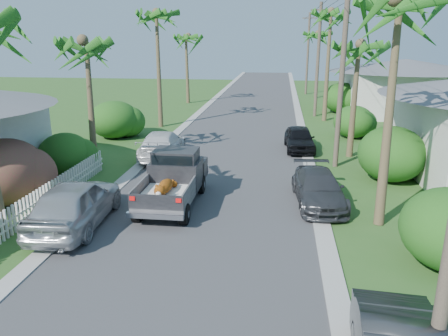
# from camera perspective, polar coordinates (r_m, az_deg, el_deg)

# --- Properties ---
(ground) EXTENTS (120.00, 120.00, 0.00)m
(ground) POSITION_cam_1_polar(r_m,az_deg,el_deg) (11.28, -8.17, -17.53)
(ground) COLOR #305B22
(ground) RESTS_ON ground
(road) EXTENTS (8.00, 100.00, 0.02)m
(road) POSITION_cam_1_polar(r_m,az_deg,el_deg) (34.64, 2.77, 6.17)
(road) COLOR #38383A
(road) RESTS_ON ground
(curb_left) EXTENTS (0.60, 100.00, 0.06)m
(curb_left) POSITION_cam_1_polar(r_m,az_deg,el_deg) (35.23, -4.25, 6.35)
(curb_left) COLOR #A5A39E
(curb_left) RESTS_ON ground
(curb_right) EXTENTS (0.60, 100.00, 0.06)m
(curb_right) POSITION_cam_1_polar(r_m,az_deg,el_deg) (34.57, 9.93, 5.95)
(curb_right) COLOR #A5A39E
(curb_right) RESTS_ON ground
(pickup_truck) EXTENTS (1.98, 5.12, 2.06)m
(pickup_truck) POSITION_cam_1_polar(r_m,az_deg,el_deg) (17.42, -6.44, -1.16)
(pickup_truck) COLOR black
(pickup_truck) RESTS_ON ground
(parked_car_rm) EXTENTS (2.16, 4.51, 1.27)m
(parked_car_rm) POSITION_cam_1_polar(r_m,az_deg,el_deg) (17.51, 12.24, -2.64)
(parked_car_rm) COLOR #34363A
(parked_car_rm) RESTS_ON ground
(parked_car_rf) EXTENTS (1.85, 4.07, 1.35)m
(parked_car_rf) POSITION_cam_1_polar(r_m,az_deg,el_deg) (25.76, 9.82, 3.79)
(parked_car_rf) COLOR black
(parked_car_rf) RESTS_ON ground
(parked_car_ln) EXTENTS (2.25, 5.04, 1.68)m
(parked_car_ln) POSITION_cam_1_polar(r_m,az_deg,el_deg) (15.88, -18.83, -4.41)
(parked_car_ln) COLOR #B2B5B9
(parked_car_ln) RESTS_ON ground
(parked_car_lf) EXTENTS (2.37, 5.11, 1.45)m
(parked_car_lf) POSITION_cam_1_polar(r_m,az_deg,el_deg) (24.03, -8.07, 3.05)
(parked_car_lf) COLOR silver
(parked_car_lf) RESTS_ON ground
(palm_l_b) EXTENTS (4.40, 4.40, 7.40)m
(palm_l_b) POSITION_cam_1_polar(r_m,az_deg,el_deg) (23.01, -17.70, 15.51)
(palm_l_b) COLOR brown
(palm_l_b) RESTS_ON ground
(palm_l_c) EXTENTS (4.40, 4.40, 9.20)m
(palm_l_c) POSITION_cam_1_polar(r_m,az_deg,el_deg) (32.19, -8.84, 19.33)
(palm_l_c) COLOR brown
(palm_l_c) RESTS_ON ground
(palm_l_d) EXTENTS (4.40, 4.40, 7.70)m
(palm_l_d) POSITION_cam_1_polar(r_m,az_deg,el_deg) (43.93, -4.95, 16.78)
(palm_l_d) COLOR brown
(palm_l_d) RESTS_ON ground
(palm_r_a) EXTENTS (4.40, 4.40, 8.70)m
(palm_r_a) POSITION_cam_1_polar(r_m,az_deg,el_deg) (15.42, 22.19, 19.66)
(palm_r_a) COLOR brown
(palm_r_a) RESTS_ON ground
(palm_r_b) EXTENTS (4.40, 4.40, 7.20)m
(palm_r_b) POSITION_cam_1_polar(r_m,az_deg,el_deg) (24.27, 17.21, 15.11)
(palm_r_b) COLOR brown
(palm_r_b) RESTS_ON ground
(palm_r_c) EXTENTS (4.40, 4.40, 9.40)m
(palm_r_c) POSITION_cam_1_polar(r_m,az_deg,el_deg) (35.18, 13.83, 19.14)
(palm_r_c) COLOR brown
(palm_r_c) RESTS_ON ground
(palm_r_d) EXTENTS (4.40, 4.40, 8.00)m
(palm_r_d) POSITION_cam_1_polar(r_m,az_deg,el_deg) (49.11, 12.32, 16.80)
(palm_r_d) COLOR brown
(palm_r_d) RESTS_ON ground
(shrub_l_b) EXTENTS (3.00, 3.30, 2.60)m
(shrub_l_b) POSITION_cam_1_polar(r_m,az_deg,el_deg) (18.95, -26.65, -0.49)
(shrub_l_b) COLOR #A7173B
(shrub_l_b) RESTS_ON ground
(shrub_l_c) EXTENTS (2.40, 2.64, 2.00)m
(shrub_l_c) POSITION_cam_1_polar(r_m,az_deg,el_deg) (22.12, -20.07, 1.75)
(shrub_l_c) COLOR #1D4C15
(shrub_l_c) RESTS_ON ground
(shrub_l_d) EXTENTS (3.20, 3.52, 2.40)m
(shrub_l_d) POSITION_cam_1_polar(r_m,az_deg,el_deg) (29.45, -14.16, 6.17)
(shrub_l_d) COLOR #1D4C15
(shrub_l_d) RESTS_ON ground
(shrub_r_b) EXTENTS (3.00, 3.30, 2.50)m
(shrub_r_b) POSITION_cam_1_polar(r_m,az_deg,el_deg) (21.21, 21.05, 1.73)
(shrub_r_b) COLOR #1D4C15
(shrub_r_b) RESTS_ON ground
(shrub_r_c) EXTENTS (2.60, 2.86, 2.10)m
(shrub_r_c) POSITION_cam_1_polar(r_m,az_deg,el_deg) (29.82, 16.58, 5.81)
(shrub_r_c) COLOR #1D4C15
(shrub_r_c) RESTS_ON ground
(shrub_r_d) EXTENTS (3.20, 3.52, 2.60)m
(shrub_r_d) POSITION_cam_1_polar(r_m,az_deg,el_deg) (39.63, 15.16, 8.83)
(shrub_r_d) COLOR #1D4C15
(shrub_r_d) RESTS_ON ground
(picket_fence) EXTENTS (0.10, 11.00, 1.00)m
(picket_fence) POSITION_cam_1_polar(r_m,az_deg,el_deg) (17.84, -22.37, -3.65)
(picket_fence) COLOR white
(picket_fence) RESTS_ON ground
(house_right_far) EXTENTS (9.00, 8.00, 4.60)m
(house_right_far) POSITION_cam_1_polar(r_m,az_deg,el_deg) (40.51, 22.36, 9.50)
(house_right_far) COLOR silver
(house_right_far) RESTS_ON ground
(utility_pole_b) EXTENTS (1.60, 0.26, 9.00)m
(utility_pole_b) POSITION_cam_1_polar(r_m,az_deg,el_deg) (22.21, 15.16, 11.69)
(utility_pole_b) COLOR brown
(utility_pole_b) RESTS_ON ground
(utility_pole_c) EXTENTS (1.60, 0.26, 9.00)m
(utility_pole_c) POSITION_cam_1_polar(r_m,az_deg,el_deg) (37.11, 12.17, 13.66)
(utility_pole_c) COLOR brown
(utility_pole_c) RESTS_ON ground
(utility_pole_d) EXTENTS (1.60, 0.26, 9.00)m
(utility_pole_d) POSITION_cam_1_polar(r_m,az_deg,el_deg) (52.07, 10.89, 14.49)
(utility_pole_d) COLOR brown
(utility_pole_d) RESTS_ON ground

